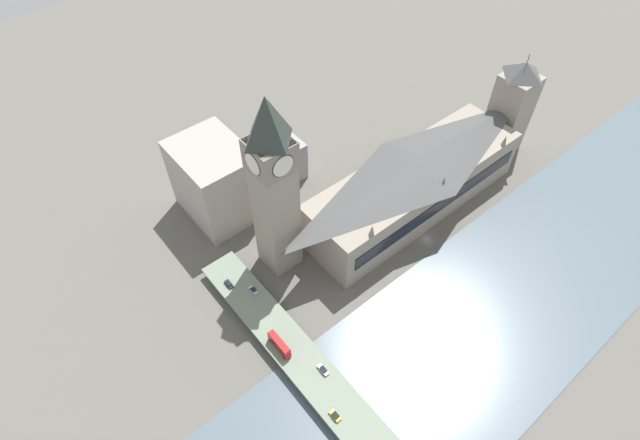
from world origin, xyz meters
The scene contains 13 objects.
ground_plane centered at (0.00, 0.00, 0.00)m, with size 600.00×600.00×0.00m, color #605E56.
river_water centered at (-39.10, 0.00, 0.15)m, with size 66.19×360.00×0.30m, color slate.
parliament_hall centered at (17.33, -8.00, 14.66)m, with size 29.12×100.56×29.51m.
clock_tower centered at (30.50, 52.61, 41.75)m, with size 13.88×13.88×77.83m.
victoria_tower centered at (17.38, -69.71, 23.13)m, with size 14.86×14.86×50.26m.
road_bridge centered at (-39.10, 73.89, 3.67)m, with size 164.39×13.92×4.53m.
double_decker_bus_mid centered at (-2.18, 77.05, 7.21)m, with size 10.26×2.48×4.84m.
car_northbound_mid centered at (-31.67, 77.52, 5.25)m, with size 4.09×1.92×1.44m.
car_northbound_tail centered at (22.27, 71.01, 5.23)m, with size 3.95×1.94×1.39m.
car_southbound_lead centered at (-17.88, 70.87, 5.25)m, with size 4.61×1.75×1.45m.
car_southbound_mid centered at (30.29, 76.53, 5.19)m, with size 4.10×1.91×1.32m.
city_block_west centered at (69.07, 22.47, 9.60)m, with size 18.26×15.35×19.20m.
city_block_center centered at (68.87, 56.26, 16.89)m, with size 32.95×25.97×33.79m.
Camera 1 is at (-70.59, 115.81, 161.79)m, focal length 28.00 mm.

